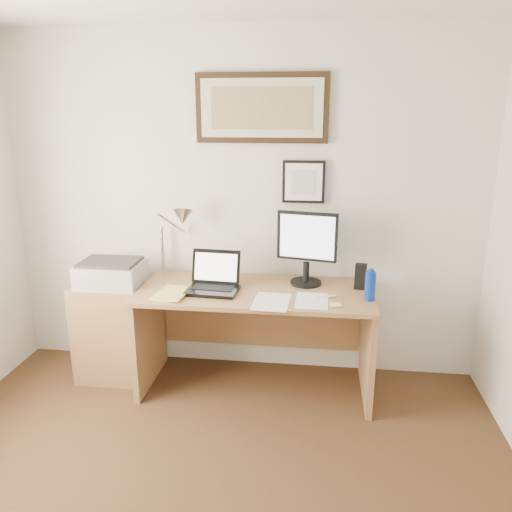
% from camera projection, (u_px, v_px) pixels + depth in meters
% --- Properties ---
extents(wall_back, '(3.50, 0.02, 2.50)m').
position_uv_depth(wall_back, '(242.00, 208.00, 3.65)').
color(wall_back, silver).
rests_on(wall_back, ground).
extents(side_cabinet, '(0.50, 0.40, 0.73)m').
position_uv_depth(side_cabinet, '(114.00, 330.00, 3.71)').
color(side_cabinet, '#8F623C').
rests_on(side_cabinet, floor).
extents(water_bottle, '(0.07, 0.07, 0.19)m').
position_uv_depth(water_bottle, '(370.00, 286.00, 3.21)').
color(water_bottle, '#0B2B93').
rests_on(water_bottle, desk).
extents(bottle_cap, '(0.03, 0.03, 0.02)m').
position_uv_depth(bottle_cap, '(371.00, 270.00, 3.18)').
color(bottle_cap, '#0B2B93').
rests_on(bottle_cap, water_bottle).
extents(speaker, '(0.09, 0.08, 0.17)m').
position_uv_depth(speaker, '(361.00, 276.00, 3.43)').
color(speaker, black).
rests_on(speaker, desk).
extents(paper_sheet_a, '(0.24, 0.34, 0.00)m').
position_uv_depth(paper_sheet_a, '(271.00, 302.00, 3.21)').
color(paper_sheet_a, white).
rests_on(paper_sheet_a, desk).
extents(paper_sheet_b, '(0.21, 0.30, 0.00)m').
position_uv_depth(paper_sheet_b, '(312.00, 301.00, 3.22)').
color(paper_sheet_b, white).
rests_on(paper_sheet_b, desk).
extents(sticky_pad, '(0.08, 0.08, 0.01)m').
position_uv_depth(sticky_pad, '(336.00, 305.00, 3.14)').
color(sticky_pad, '#E2DF6B').
rests_on(sticky_pad, desk).
extents(marker_pen, '(0.14, 0.06, 0.02)m').
position_uv_depth(marker_pen, '(326.00, 297.00, 3.28)').
color(marker_pen, white).
rests_on(marker_pen, desk).
extents(book, '(0.23, 0.30, 0.02)m').
position_uv_depth(book, '(159.00, 292.00, 3.35)').
color(book, '#E5CC6C').
rests_on(book, desk).
extents(desk, '(1.60, 0.70, 0.75)m').
position_uv_depth(desk, '(257.00, 317.00, 3.57)').
color(desk, '#8F623C').
rests_on(desk, floor).
extents(laptop, '(0.36, 0.32, 0.26)m').
position_uv_depth(laptop, '(214.00, 282.00, 3.41)').
color(laptop, black).
rests_on(laptop, desk).
extents(lcd_monitor, '(0.42, 0.22, 0.52)m').
position_uv_depth(lcd_monitor, '(307.00, 245.00, 3.45)').
color(lcd_monitor, black).
rests_on(lcd_monitor, desk).
extents(printer, '(0.44, 0.34, 0.18)m').
position_uv_depth(printer, '(111.00, 273.00, 3.56)').
color(printer, '#ABABAE').
rests_on(printer, side_cabinet).
extents(desk_lamp, '(0.29, 0.27, 0.53)m').
position_uv_depth(desk_lamp, '(181.00, 220.00, 3.54)').
color(desk_lamp, silver).
rests_on(desk_lamp, desk).
extents(picture_large, '(0.92, 0.04, 0.47)m').
position_uv_depth(picture_large, '(262.00, 108.00, 3.41)').
color(picture_large, black).
rests_on(picture_large, wall_back).
extents(picture_small, '(0.30, 0.03, 0.30)m').
position_uv_depth(picture_small, '(304.00, 182.00, 3.52)').
color(picture_small, black).
rests_on(picture_small, wall_back).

